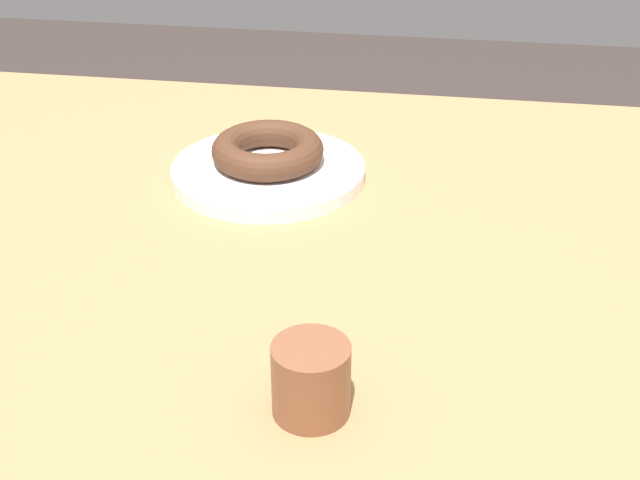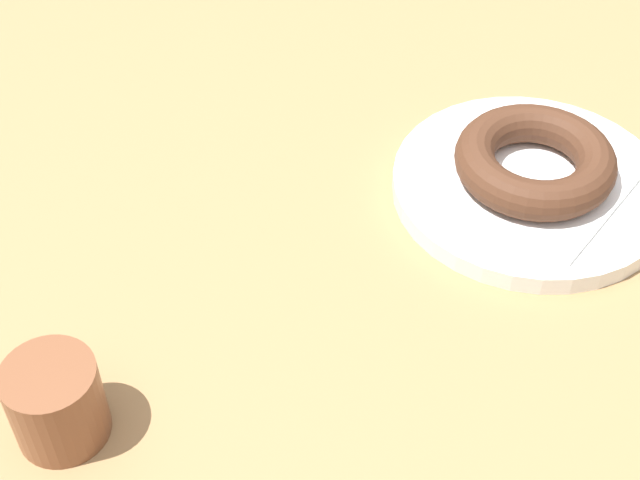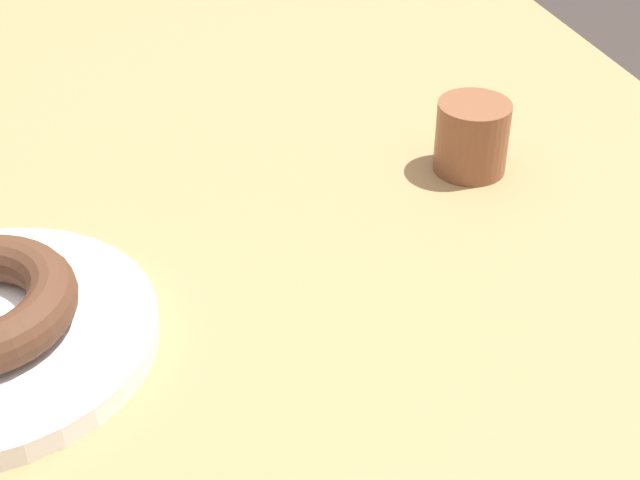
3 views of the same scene
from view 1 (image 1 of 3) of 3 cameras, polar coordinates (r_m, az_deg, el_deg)
table at (r=0.81m, az=4.94°, el=-5.06°), size 1.29×0.82×0.72m
plate_chocolate_ring at (r=0.91m, az=-3.36°, el=4.43°), size 0.20×0.20×0.01m
napkin_chocolate_ring at (r=0.91m, az=-3.37°, el=4.92°), size 0.17×0.17×0.00m
donut_chocolate_ring at (r=0.90m, az=-3.40°, el=5.83°), size 0.11×0.11×0.03m
sugar_jar at (r=0.60m, az=-0.58°, el=-9.01°), size 0.05×0.05×0.05m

